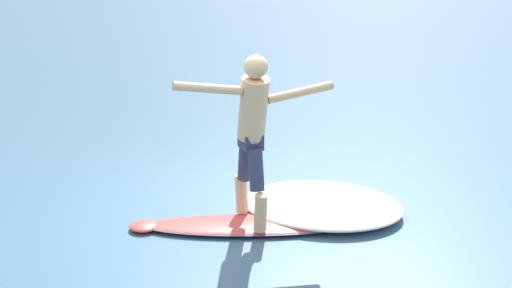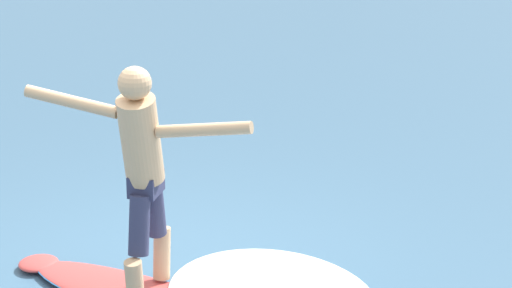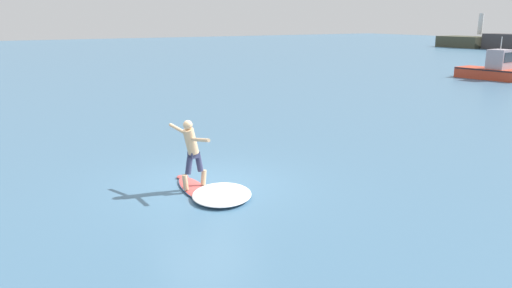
# 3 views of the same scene
# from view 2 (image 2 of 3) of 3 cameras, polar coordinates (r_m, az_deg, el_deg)

# --- Properties ---
(ground_plane) EXTENTS (200.00, 200.00, 0.00)m
(ground_plane) POSITION_cam_2_polar(r_m,az_deg,el_deg) (9.59, -4.71, -6.22)
(ground_plane) COLOR #416988
(surfer) EXTENTS (1.66, 0.77, 1.81)m
(surfer) POSITION_cam_2_polar(r_m,az_deg,el_deg) (8.65, -5.38, -0.90)
(surfer) COLOR tan
(surfer) RESTS_ON surfboard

